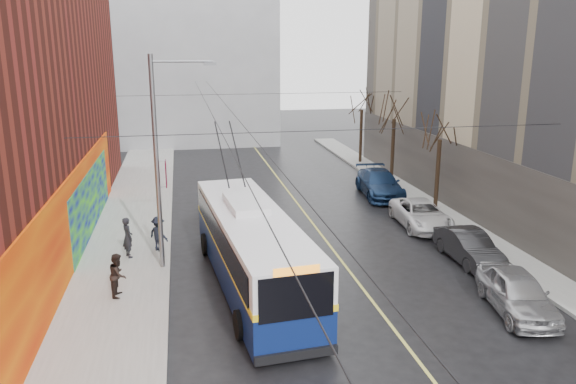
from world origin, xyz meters
name	(u,v)px	position (x,y,z in m)	size (l,w,h in m)	color
sidewalk_left	(126,254)	(-8.00, 12.00, 0.07)	(4.00, 60.00, 0.15)	gray
sidewalk_right	(469,232)	(9.00, 12.00, 0.07)	(2.00, 60.00, 0.15)	gray
lane_line	(318,230)	(1.50, 14.00, 0.00)	(0.12, 50.00, 0.01)	#BFB74C
building_far	(169,49)	(-6.00, 44.99, 9.02)	(20.50, 12.10, 18.00)	gray
streetlight_pole	(160,158)	(-6.14, 10.00, 4.85)	(2.65, 0.60, 9.00)	slate
catenary_wires	(236,110)	(-2.54, 14.77, 6.25)	(18.00, 60.00, 0.22)	black
tree_near	(441,126)	(9.00, 16.00, 4.98)	(3.20, 3.20, 6.40)	black
tree_mid	(395,108)	(9.00, 23.00, 5.25)	(3.20, 3.20, 6.68)	black
tree_far	(362,100)	(9.00, 30.00, 5.14)	(3.20, 3.20, 6.57)	black
pigeons_flying	(261,102)	(-1.99, 9.76, 7.08)	(3.41, 3.65, 0.54)	slate
trolleybus	(252,247)	(-2.74, 7.63, 1.62)	(3.73, 12.43, 5.82)	#091749
parked_car_a	(517,292)	(6.28, 3.58, 0.76)	(1.78, 4.44, 1.51)	#A7A8AC
parked_car_b	(469,247)	(7.00, 8.42, 0.70)	(1.48, 4.23, 1.39)	#232426
parked_car_c	(421,214)	(7.00, 13.50, 0.69)	(2.27, 4.93, 1.37)	silver
parked_car_d	(380,184)	(7.00, 19.91, 0.81)	(2.27, 5.59, 1.62)	navy
following_car	(220,208)	(-3.40, 16.22, 0.84)	(1.98, 4.91, 1.67)	#9A9A9E
pedestrian_a	(128,237)	(-7.81, 11.45, 1.06)	(0.67, 0.44, 1.83)	black
pedestrian_b	(118,275)	(-7.83, 7.35, 0.99)	(0.81, 0.63, 1.67)	black
pedestrian_c	(158,234)	(-6.50, 12.02, 0.96)	(1.05, 0.60, 1.62)	black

